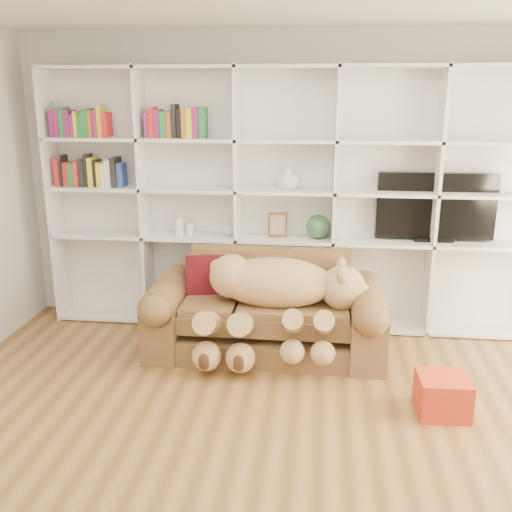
# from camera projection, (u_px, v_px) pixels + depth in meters

# --- Properties ---
(floor) EXTENTS (5.00, 5.00, 0.00)m
(floor) POSITION_uv_depth(u_px,v_px,m) (257.00, 478.00, 3.32)
(floor) COLOR brown
(floor) RESTS_ON ground
(wall_back) EXTENTS (5.00, 0.02, 2.70)m
(wall_back) POSITION_uv_depth(u_px,v_px,m) (287.00, 182.00, 5.33)
(wall_back) COLOR silver
(wall_back) RESTS_ON floor
(bookshelf) EXTENTS (4.43, 0.35, 2.40)m
(bookshelf) POSITION_uv_depth(u_px,v_px,m) (260.00, 189.00, 5.24)
(bookshelf) COLOR white
(bookshelf) RESTS_ON floor
(sofa) EXTENTS (1.98, 0.86, 0.83)m
(sofa) POSITION_uv_depth(u_px,v_px,m) (266.00, 316.00, 4.88)
(sofa) COLOR brown
(sofa) RESTS_ON floor
(teddy_bear) EXTENTS (1.41, 0.79, 0.82)m
(teddy_bear) POSITION_uv_depth(u_px,v_px,m) (276.00, 295.00, 4.64)
(teddy_bear) COLOR tan
(teddy_bear) RESTS_ON sofa
(throw_pillow) EXTENTS (0.40, 0.27, 0.39)m
(throw_pillow) POSITION_uv_depth(u_px,v_px,m) (207.00, 276.00, 4.99)
(throw_pillow) COLOR #4E0D10
(throw_pillow) RESTS_ON sofa
(gift_box) EXTENTS (0.36, 0.33, 0.27)m
(gift_box) POSITION_uv_depth(u_px,v_px,m) (442.00, 395.00, 3.95)
(gift_box) COLOR red
(gift_box) RESTS_ON floor
(tv) EXTENTS (1.04, 0.18, 0.62)m
(tv) POSITION_uv_depth(u_px,v_px,m) (435.00, 207.00, 5.09)
(tv) COLOR black
(tv) RESTS_ON bookshelf
(picture_frame) EXTENTS (0.18, 0.05, 0.22)m
(picture_frame) POSITION_uv_depth(u_px,v_px,m) (278.00, 224.00, 5.25)
(picture_frame) COLOR #53341C
(picture_frame) RESTS_ON bookshelf
(green_vase) EXTENTS (0.22, 0.22, 0.22)m
(green_vase) POSITION_uv_depth(u_px,v_px,m) (318.00, 227.00, 5.21)
(green_vase) COLOR #316037
(green_vase) RESTS_ON bookshelf
(figurine_tall) EXTENTS (0.09, 0.09, 0.17)m
(figurine_tall) POSITION_uv_depth(u_px,v_px,m) (179.00, 226.00, 5.36)
(figurine_tall) COLOR silver
(figurine_tall) RESTS_ON bookshelf
(figurine_short) EXTENTS (0.09, 0.09, 0.11)m
(figurine_short) POSITION_uv_depth(u_px,v_px,m) (190.00, 229.00, 5.36)
(figurine_short) COLOR silver
(figurine_short) RESTS_ON bookshelf
(snow_globe) EXTENTS (0.11, 0.11, 0.11)m
(snow_globe) POSITION_uv_depth(u_px,v_px,m) (228.00, 230.00, 5.32)
(snow_globe) COLOR silver
(snow_globe) RESTS_ON bookshelf
(shelf_vase) EXTENTS (0.24, 0.24, 0.22)m
(shelf_vase) POSITION_uv_depth(u_px,v_px,m) (288.00, 177.00, 5.12)
(shelf_vase) COLOR beige
(shelf_vase) RESTS_ON bookshelf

